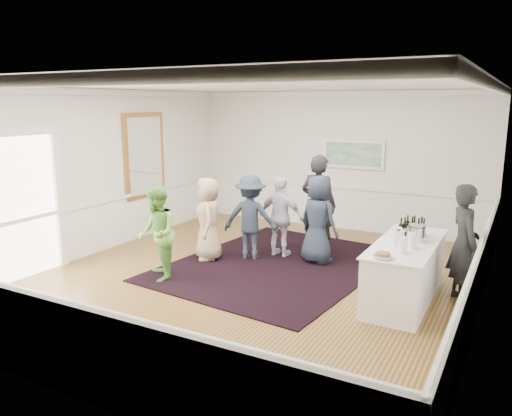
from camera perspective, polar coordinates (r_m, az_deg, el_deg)
The scene contains 23 objects.
floor at distance 8.62m, azimuth -0.13°, elevation -7.93°, with size 8.00×8.00×0.00m, color olive.
ceiling at distance 8.11m, azimuth -0.14°, elevation 13.85°, with size 7.00×8.00×0.02m, color white.
wall_left at distance 10.34m, azimuth -17.46°, elevation 4.01°, with size 0.02×8.00×3.20m, color white.
wall_right at distance 7.25m, azimuth 24.95°, elevation 0.24°, with size 0.02×8.00×3.20m, color white.
wall_back at distance 11.85m, azimuth 9.22°, elevation 5.35°, with size 7.00×0.02×3.20m, color white.
wall_front at distance 5.15m, azimuth -22.03°, elevation -3.92°, with size 7.00×0.02×3.20m, color white.
wainscoting at distance 8.46m, azimuth -0.13°, elevation -4.74°, with size 7.00×8.00×1.00m, color white, non-canonical shape.
mirror at distance 11.22m, azimuth -12.58°, elevation 5.88°, with size 0.05×1.25×1.85m.
doorway at distance 9.12m, azimuth -25.69°, elevation 1.21°, with size 0.10×1.78×2.56m.
landscape_painting at distance 11.65m, azimuth 11.03°, elevation 6.07°, with size 1.44×0.06×0.66m.
area_rug at distance 9.26m, azimuth 2.50°, elevation -6.44°, with size 3.37×4.42×0.02m, color black.
serving_table at distance 7.86m, azimuth 16.68°, elevation -6.93°, with size 0.85×2.23×0.90m.
bartender at distance 8.01m, azimuth 22.67°, elevation -3.75°, with size 0.65×0.43×1.78m, color black.
guest_tan at distance 9.43m, azimuth -5.46°, elevation -1.25°, with size 0.77×0.50×1.57m, color tan.
guest_green at distance 8.46m, azimuth -11.24°, elevation -2.90°, with size 0.77×0.60×1.59m, color #65A742.
guest_lilac at distance 9.58m, azimuth 2.87°, elevation -1.04°, with size 0.91×0.38×1.56m, color silver.
guest_dark_a at distance 9.41m, azimuth -0.62°, elevation -1.10°, with size 1.04×0.60×1.61m, color #212938.
guest_dark_b at distance 9.70m, azimuth 7.13°, elevation 0.30°, with size 0.72×0.47×1.97m, color black.
guest_navy at distance 9.26m, azimuth 7.11°, elevation -1.31°, with size 0.80×0.52×1.64m, color #212938.
wine_bottles at distance 8.13m, azimuth 17.49°, elevation -1.94°, with size 0.39×0.33×0.31m.
juice_pitchers at distance 7.46m, azimuth 16.33°, elevation -3.37°, with size 0.37×0.64×0.24m.
ice_bucket at distance 7.85m, azimuth 17.91°, elevation -2.76°, with size 0.26×0.26×0.24m, color silver.
nut_bowl at distance 6.86m, azimuth 14.31°, elevation -5.31°, with size 0.26×0.26×0.08m.
Camera 1 is at (3.89, -7.11, 2.93)m, focal length 35.00 mm.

